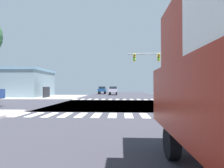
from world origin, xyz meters
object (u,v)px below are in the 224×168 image
at_px(street_lamp, 164,70).
at_px(sedan_queued_3, 113,90).
at_px(bank_building, 11,83).
at_px(sedan_crossing_2, 102,90).
at_px(traffic_signal_mast, 162,63).

bearing_deg(street_lamp, sedan_queued_3, 153.47).
xyz_separation_m(street_lamp, bank_building, (-27.77, -4.45, -2.53)).
bearing_deg(street_lamp, sedan_crossing_2, 142.47).
height_order(street_lamp, sedan_crossing_2, street_lamp).
xyz_separation_m(sedan_crossing_2, sedan_queued_3, (3.00, -5.00, 0.00)).
bearing_deg(sedan_crossing_2, sedan_queued_3, 120.96).
bearing_deg(bank_building, sedan_queued_3, 28.04).
height_order(traffic_signal_mast, street_lamp, street_lamp).
xyz_separation_m(street_lamp, sedan_crossing_2, (-13.02, 10.00, -3.87)).
bearing_deg(street_lamp, traffic_signal_mast, -103.71).
distance_m(bank_building, sedan_queued_3, 20.16).
xyz_separation_m(traffic_signal_mast, bank_building, (-25.33, 5.56, -2.69)).
xyz_separation_m(traffic_signal_mast, street_lamp, (2.44, 10.01, -0.16)).
height_order(bank_building, sedan_crossing_2, bank_building).
distance_m(street_lamp, bank_building, 28.24).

